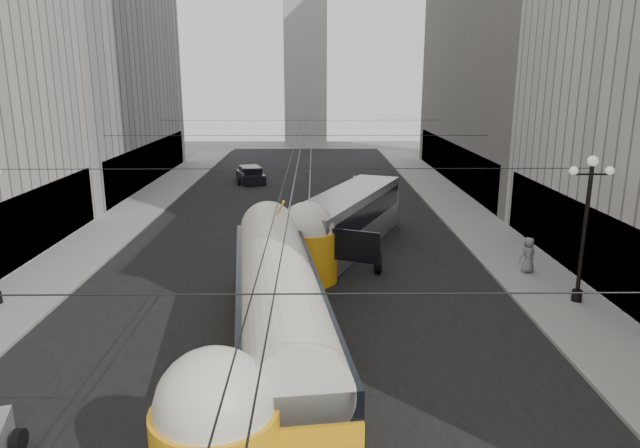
{
  "coord_description": "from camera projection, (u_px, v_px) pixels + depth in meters",
  "views": [
    {
      "loc": [
        1.12,
        -5.18,
        9.59
      ],
      "look_at": [
        1.37,
        16.98,
        3.92
      ],
      "focal_mm": 32.0,
      "sensor_mm": 36.0,
      "label": 1
    }
  ],
  "objects": [
    {
      "name": "sedan_white_far",
      "position": [
        365.0,
        188.0,
        47.95
      ],
      "size": [
        2.57,
        4.91,
        1.48
      ],
      "color": "white",
      "rests_on": "ground"
    },
    {
      "name": "building_left_far",
      "position": [
        74.0,
        23.0,
        50.12
      ],
      "size": [
        12.6,
        28.6,
        28.6
      ],
      "color": "#999999",
      "rests_on": "ground"
    },
    {
      "name": "catenary",
      "position": [
        298.0,
        138.0,
        36.43
      ],
      "size": [
        25.0,
        72.0,
        0.23
      ],
      "color": "black",
      "rests_on": "ground"
    },
    {
      "name": "sedan_dark_far",
      "position": [
        251.0,
        175.0,
        54.07
      ],
      "size": [
        3.32,
        5.18,
        1.52
      ],
      "color": "black",
      "rests_on": "ground"
    },
    {
      "name": "distant_tower",
      "position": [
        306.0,
        39.0,
        81.17
      ],
      "size": [
        6.0,
        6.0,
        31.36
      ],
      "color": "#B2AFA8",
      "rests_on": "ground"
    },
    {
      "name": "sidewalk_right",
      "position": [
        460.0,
        210.0,
        42.37
      ],
      "size": [
        4.0,
        72.0,
        0.15
      ],
      "primitive_type": "cube",
      "color": "gray",
      "rests_on": "ground"
    },
    {
      "name": "city_bus",
      "position": [
        347.0,
        218.0,
        32.67
      ],
      "size": [
        7.51,
        13.39,
        3.28
      ],
      "color": "#A0A2A6",
      "rests_on": "ground"
    },
    {
      "name": "rail_left",
      "position": [
        287.0,
        223.0,
        38.86
      ],
      "size": [
        0.12,
        85.0,
        0.04
      ],
      "primitive_type": "cube",
      "color": "gray",
      "rests_on": "ground"
    },
    {
      "name": "building_right_far",
      "position": [
        528.0,
        0.0,
        50.05
      ],
      "size": [
        12.6,
        32.6,
        32.6
      ],
      "color": "#514C47",
      "rests_on": "ground"
    },
    {
      "name": "sidewalk_left",
      "position": [
        137.0,
        211.0,
        42.11
      ],
      "size": [
        4.0,
        72.0,
        0.15
      ],
      "primitive_type": "cube",
      "color": "gray",
      "rests_on": "ground"
    },
    {
      "name": "lamppost_right_mid",
      "position": [
        586.0,
        221.0,
        24.03
      ],
      "size": [
        1.86,
        0.44,
        6.37
      ],
      "color": "black",
      "rests_on": "sidewalk_right"
    },
    {
      "name": "pedestrian_sidewalk_right",
      "position": [
        528.0,
        255.0,
        28.4
      ],
      "size": [
        1.02,
        0.82,
        1.8
      ],
      "primitive_type": "imported",
      "rotation": [
        0.0,
        0.0,
        3.51
      ],
      "color": "slate",
      "rests_on": "sidewalk_right"
    },
    {
      "name": "streetcar",
      "position": [
        278.0,
        303.0,
        20.02
      ],
      "size": [
        4.77,
        18.07,
        3.99
      ],
      "color": "#FFAB16",
      "rests_on": "ground"
    },
    {
      "name": "road",
      "position": [
        297.0,
        223.0,
        38.87
      ],
      "size": [
        20.0,
        85.0,
        0.02
      ],
      "primitive_type": "cube",
      "color": "black",
      "rests_on": "ground"
    },
    {
      "name": "rail_right",
      "position": [
        308.0,
        223.0,
        38.88
      ],
      "size": [
        0.12,
        85.0,
        0.04
      ],
      "primitive_type": "cube",
      "color": "gray",
      "rests_on": "ground"
    }
  ]
}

